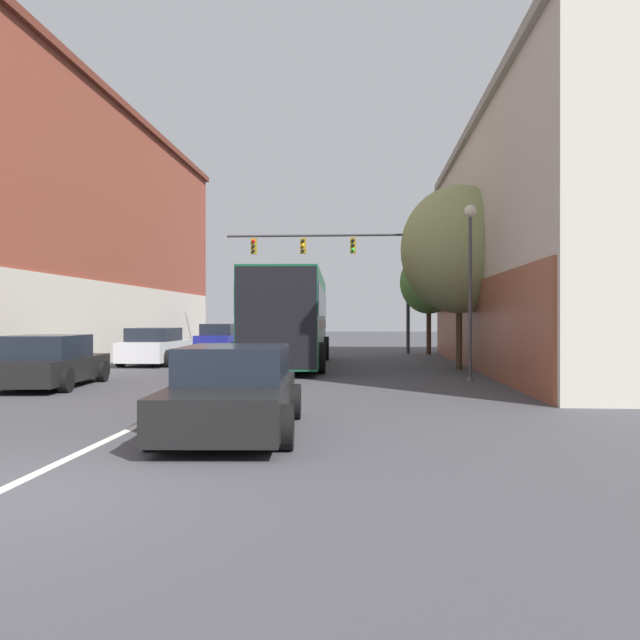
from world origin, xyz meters
The scene contains 12 objects.
lane_center_line centered at (0.00, 14.94, 0.00)m, with size 0.14×41.87×0.01m.
building_left_brick centered at (-11.33, 19.29, 5.58)m, with size 10.11×29.18×10.92m.
building_right_storefront centered at (11.85, 16.46, 4.42)m, with size 9.13×20.04×8.61m.
bus centered at (0.96, 17.07, 1.87)m, with size 3.06×10.50×3.33m.
hatchback_foreground centered at (1.67, 3.62, 0.63)m, with size 2.19×4.29×1.32m.
parked_car_left_near centered at (-3.89, 26.86, 0.69)m, with size 2.11×4.71×1.48m.
parked_car_left_mid centered at (-4.22, 17.29, 0.67)m, with size 2.02×3.98×1.40m.
parked_car_left_far centered at (-4.38, 9.49, 0.63)m, with size 2.35×4.25×1.33m.
traffic_signal_gantry centered at (2.74, 25.86, 4.75)m, with size 9.37×0.36×6.31m.
street_lamp centered at (6.66, 11.82, 3.06)m, with size 0.35×0.35×4.94m.
street_tree_near centered at (6.95, 15.74, 4.13)m, with size 3.99×3.59×6.33m.
street_tree_far centered at (6.90, 25.14, 3.54)m, with size 2.84×2.56×5.12m.
Camera 1 is at (3.67, -5.89, 1.74)m, focal length 35.00 mm.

